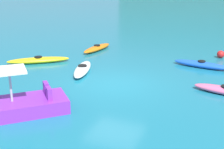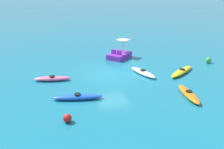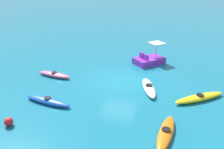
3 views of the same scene
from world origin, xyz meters
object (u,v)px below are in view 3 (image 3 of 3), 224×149
object	(u,v)px
kayak_pink	(54,75)
pedal_boat_purple	(149,60)
kayak_blue	(48,101)
kayak_orange	(166,133)
kayak_white	(149,88)
kayak_yellow	(200,98)
buoy_red	(9,122)

from	to	relation	value
kayak_pink	pedal_boat_purple	world-z (taller)	pedal_boat_purple
kayak_blue	kayak_orange	xyz separation A→B (m)	(-6.74, 1.13, 0.00)
kayak_blue	kayak_pink	size ratio (longest dim) A/B	1.13
kayak_blue	kayak_white	bearing A→B (deg)	-148.71
kayak_blue	pedal_boat_purple	xyz separation A→B (m)	(-4.75, -8.09, 0.17)
kayak_white	pedal_boat_purple	bearing A→B (deg)	-82.70
kayak_yellow	pedal_boat_purple	world-z (taller)	pedal_boat_purple
kayak_pink	kayak_orange	xyz separation A→B (m)	(-8.25, 4.64, -0.00)
kayak_yellow	kayak_orange	size ratio (longest dim) A/B	1.07
kayak_orange	kayak_yellow	bearing A→B (deg)	-113.31
kayak_orange	buoy_red	world-z (taller)	buoy_red
kayak_pink	pedal_boat_purple	distance (m)	7.76
kayak_white	buoy_red	world-z (taller)	buoy_red
kayak_orange	kayak_pink	bearing A→B (deg)	-29.35
buoy_red	kayak_yellow	bearing A→B (deg)	-150.25
kayak_yellow	pedal_boat_purple	bearing A→B (deg)	-55.21
kayak_white	kayak_yellow	distance (m)	3.10
kayak_yellow	buoy_red	world-z (taller)	buoy_red
kayak_blue	kayak_yellow	world-z (taller)	same
kayak_blue	kayak_yellow	xyz separation A→B (m)	(-8.43, -2.78, -0.00)
kayak_blue	buoy_red	xyz separation A→B (m)	(0.73, 2.45, 0.06)
kayak_blue	pedal_boat_purple	size ratio (longest dim) A/B	1.10
kayak_pink	kayak_blue	bearing A→B (deg)	113.24
kayak_pink	kayak_white	world-z (taller)	same
kayak_white	buoy_red	distance (m)	8.36
kayak_white	kayak_orange	size ratio (longest dim) A/B	1.00
kayak_blue	kayak_orange	world-z (taller)	same
kayak_pink	pedal_boat_purple	xyz separation A→B (m)	(-6.25, -4.58, 0.17)
kayak_pink	kayak_white	xyz separation A→B (m)	(-6.87, 0.24, 0.00)
kayak_pink	kayak_yellow	distance (m)	9.96
kayak_pink	buoy_red	distance (m)	6.01
kayak_orange	pedal_boat_purple	size ratio (longest dim) A/B	1.05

